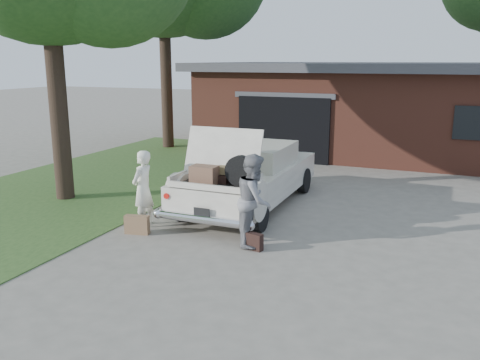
% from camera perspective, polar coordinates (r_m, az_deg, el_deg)
% --- Properties ---
extents(ground, '(90.00, 90.00, 0.00)m').
position_cam_1_polar(ground, '(9.81, -1.36, -7.02)').
color(ground, gray).
rests_on(ground, ground).
extents(grass_strip, '(6.00, 16.00, 0.02)m').
position_cam_1_polar(grass_strip, '(15.07, -15.98, -0.21)').
color(grass_strip, '#2D4C1E').
rests_on(grass_strip, ground).
extents(house, '(12.80, 7.80, 3.30)m').
position_cam_1_polar(house, '(20.13, 14.84, 7.97)').
color(house, brown).
rests_on(house, ground).
extents(sedan, '(2.02, 5.07, 2.04)m').
position_cam_1_polar(sedan, '(12.00, 1.03, 0.50)').
color(sedan, white).
rests_on(sedan, ground).
extents(woman_left, '(0.39, 0.59, 1.61)m').
position_cam_1_polar(woman_left, '(10.73, -10.85, -0.97)').
color(woman_left, white).
rests_on(woman_left, ground).
extents(woman_right, '(0.82, 0.96, 1.74)m').
position_cam_1_polar(woman_right, '(9.46, 1.63, -2.25)').
color(woman_right, gray).
rests_on(woman_right, ground).
extents(suitcase_left, '(0.51, 0.25, 0.38)m').
position_cam_1_polar(suitcase_left, '(10.42, -11.49, -4.94)').
color(suitcase_left, '#906B49').
rests_on(suitcase_left, ground).
extents(suitcase_right, '(0.43, 0.23, 0.32)m').
position_cam_1_polar(suitcase_right, '(9.42, 1.41, -6.87)').
color(suitcase_right, black).
rests_on(suitcase_right, ground).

